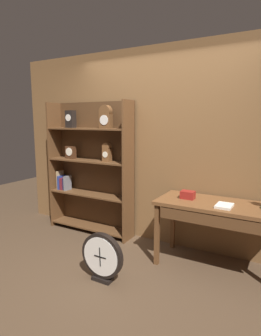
% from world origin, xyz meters
% --- Properties ---
extents(ground_plane, '(10.00, 10.00, 0.00)m').
position_xyz_m(ground_plane, '(0.00, 0.00, 0.00)').
color(ground_plane, '#4C3826').
extents(back_wood_panel, '(4.80, 0.05, 2.60)m').
position_xyz_m(back_wood_panel, '(0.00, 1.32, 1.30)').
color(back_wood_panel, brown).
rests_on(back_wood_panel, ground).
extents(bookshelf, '(1.35, 0.30, 1.92)m').
position_xyz_m(bookshelf, '(-1.09, 1.14, 0.97)').
color(bookshelf, brown).
rests_on(bookshelf, ground).
extents(workbench, '(1.44, 0.60, 0.76)m').
position_xyz_m(workbench, '(0.88, 0.91, 0.67)').
color(workbench, brown).
rests_on(workbench, ground).
extents(toolbox_small, '(0.15, 0.12, 0.09)m').
position_xyz_m(toolbox_small, '(0.47, 0.95, 0.81)').
color(toolbox_small, maroon).
rests_on(toolbox_small, workbench).
extents(open_repair_manual, '(0.16, 0.22, 0.02)m').
position_xyz_m(open_repair_manual, '(0.91, 0.83, 0.77)').
color(open_repair_manual, silver).
rests_on(open_repair_manual, workbench).
extents(round_clock_large, '(0.48, 0.11, 0.52)m').
position_xyz_m(round_clock_large, '(-0.14, 0.08, 0.26)').
color(round_clock_large, black).
rests_on(round_clock_large, ground).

